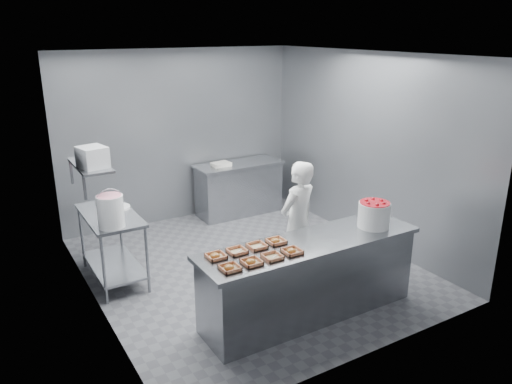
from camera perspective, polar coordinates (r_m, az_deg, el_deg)
floor at (r=6.86m, az=-0.81°, el=-8.57°), size 4.50×4.50×0.00m
ceiling at (r=6.13m, az=-0.93°, el=15.48°), size 4.50×4.50×0.00m
wall_back at (r=8.32m, az=-8.69°, el=6.30°), size 4.00×0.04×2.80m
wall_left at (r=5.67m, az=-18.65°, el=-0.15°), size 0.04×4.50×2.80m
wall_right at (r=7.52m, az=12.49°, el=4.80°), size 0.04×4.50×2.80m
service_counter at (r=5.66m, az=6.14°, el=-9.73°), size 2.60×0.70×0.90m
prep_table at (r=6.57m, az=-16.15°, el=-4.92°), size 0.60×1.20×0.90m
back_counter at (r=8.64m, az=-1.98°, el=0.43°), size 1.50×0.60×0.90m
wall_shelf at (r=6.23m, az=-18.43°, el=2.93°), size 0.35×0.90×0.03m
tray_0 at (r=4.81m, az=-3.03°, el=-8.64°), size 0.19×0.18×0.06m
tray_1 at (r=4.91m, az=-0.53°, el=-8.00°), size 0.19×0.18×0.06m
tray_2 at (r=5.03m, az=1.88°, el=-7.40°), size 0.19×0.18×0.04m
tray_3 at (r=5.15m, az=4.12°, el=-6.77°), size 0.19×0.18×0.06m
tray_4 at (r=5.05m, az=-4.63°, el=-7.31°), size 0.19×0.18×0.06m
tray_5 at (r=5.15m, az=-2.19°, el=-6.76°), size 0.19×0.18×0.04m
tray_6 at (r=5.26m, az=0.12°, el=-6.20°), size 0.19×0.18×0.04m
tray_7 at (r=5.37m, az=2.29°, el=-5.63°), size 0.19×0.18×0.06m
worker at (r=6.22m, az=4.77°, el=-3.57°), size 0.66×0.53×1.58m
strawberry_tub at (r=5.90m, az=13.34°, el=-2.43°), size 0.37×0.37×0.30m
glaze_bucket at (r=5.97m, az=-16.29°, el=-2.05°), size 0.32×0.30×0.47m
bucket_lid at (r=6.62m, az=-15.56°, el=-1.72°), size 0.42×0.42×0.02m
rag at (r=6.63m, az=-15.60°, el=-1.71°), size 0.14×0.12×0.02m
appliance at (r=6.04m, az=-18.19°, el=3.82°), size 0.34×0.37×0.24m
paper_stack at (r=8.35m, az=-4.01°, el=3.19°), size 0.31×0.23×0.06m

